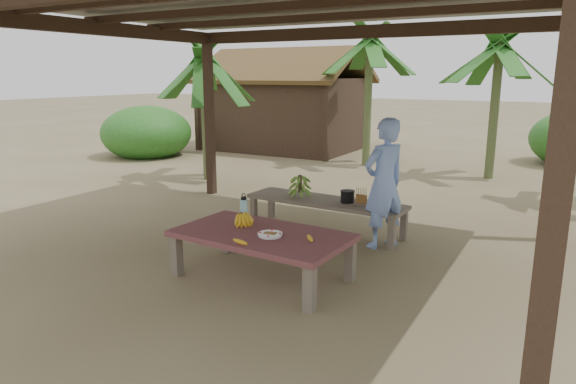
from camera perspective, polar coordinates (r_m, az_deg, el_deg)
The scene contains 17 objects.
ground at distance 6.07m, azimuth -0.61°, elevation -7.33°, with size 80.00×80.00×0.00m, color brown.
pavilion at distance 5.73m, azimuth -0.88°, elevation 19.70°, with size 6.60×5.60×2.95m.
work_table at distance 5.37m, azimuth -2.93°, elevation -5.19°, with size 1.85×1.09×0.50m.
bench at distance 6.97m, azimuth 4.18°, elevation -1.30°, with size 2.22×0.69×0.45m.
ripe_banana_bunch at distance 5.62m, azimuth -5.21°, elevation -2.88°, with size 0.25×0.22×0.15m, color yellow, non-canonical shape.
plate at distance 5.22m, azimuth -2.00°, elevation -4.76°, with size 0.25×0.25×0.04m.
loose_banana_front at distance 5.00m, azimuth -5.32°, elevation -5.53°, with size 0.04×0.17×0.04m, color yellow.
loose_banana_side at distance 5.09m, azimuth 2.46°, elevation -5.16°, with size 0.04×0.14×0.04m, color yellow.
water_flask at distance 5.75m, azimuth -4.93°, elevation -1.93°, with size 0.09×0.09×0.32m.
green_banana_stalk at distance 7.11m, azimuth 1.34°, elevation 0.78°, with size 0.27×0.27×0.31m, color #598C2D, non-canonical shape.
cooking_pot at distance 6.82m, azimuth 6.62°, elevation -0.52°, with size 0.18×0.18×0.15m, color black.
skewer_rack at distance 6.66m, azimuth 8.15°, elevation -0.51°, with size 0.18×0.08×0.24m, color #A57F47, non-canonical shape.
woman at distance 6.37m, azimuth 10.62°, elevation 0.94°, with size 0.59×0.38×1.61m, color #6E8AD0.
hut at distance 14.91m, azimuth -0.29°, elevation 9.08°, with size 4.40×3.43×2.85m.
banana_plant_n at distance 11.28m, azimuth 22.40°, elevation 13.69°, with size 1.80×1.80×2.92m.
banana_plant_nw at distance 12.17m, azimuth 9.05°, elevation 15.27°, with size 1.80×1.80×3.12m.
banana_plant_w at distance 10.50m, azimuth -9.28°, elevation 13.07°, with size 1.80×1.80×2.64m.
Camera 1 is at (2.84, -4.94, 2.10)m, focal length 32.00 mm.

